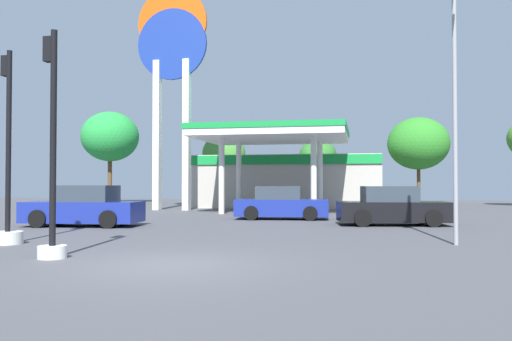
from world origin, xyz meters
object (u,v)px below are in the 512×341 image
object	(u,v)px
tree_3	(418,144)
tree_2	(318,156)
station_pole_sign	(172,65)
car_2	(84,208)
car_1	(281,204)
traffic_signal_1	(8,194)
corner_streetlamp	(456,83)
car_0	(392,208)
traffic_signal_0	(52,177)
tree_1	(224,154)
tree_0	(110,137)

from	to	relation	value
tree_3	tree_2	bearing A→B (deg)	168.66
station_pole_sign	car_2	distance (m)	15.24
car_1	tree_2	distance (m)	17.88
tree_3	traffic_signal_1	bearing A→B (deg)	-116.09
station_pole_sign	corner_streetlamp	xyz separation A→B (m)	(14.18, -16.77, -4.72)
car_0	traffic_signal_1	size ratio (longest dim) A/B	0.85
station_pole_sign	car_0	world-z (taller)	station_pole_sign
car_2	traffic_signal_0	size ratio (longest dim) A/B	0.90
station_pole_sign	car_2	size ratio (longest dim) A/B	3.06
tree_3	corner_streetlamp	size ratio (longest dim) A/B	0.89
station_pole_sign	traffic_signal_1	bearing A→B (deg)	-83.39
car_0	corner_streetlamp	xyz separation A→B (m)	(1.31, -6.91, 3.64)
car_2	tree_2	bearing A→B (deg)	72.81
traffic_signal_0	tree_1	distance (m)	30.54
traffic_signal_0	corner_streetlamp	size ratio (longest dim) A/B	0.70
station_pole_sign	tree_3	distance (m)	18.60
car_0	car_1	distance (m)	5.53
car_1	tree_3	xyz separation A→B (m)	(7.68, 16.11, 3.88)
car_0	car_1	size ratio (longest dim) A/B	1.03
tree_3	car_0	bearing A→B (deg)	-98.57
tree_0	corner_streetlamp	size ratio (longest dim) A/B	1.06
traffic_signal_1	car_1	bearing A→B (deg)	63.06
traffic_signal_0	tree_3	distance (m)	31.91
car_2	station_pole_sign	bearing A→B (deg)	94.95
car_2	corner_streetlamp	xyz separation A→B (m)	(13.08, -4.07, 3.63)
traffic_signal_0	tree_0	xyz separation A→B (m)	(-14.12, 30.97, 3.79)
corner_streetlamp	tree_3	bearing A→B (deg)	86.62
traffic_signal_0	traffic_signal_1	xyz separation A→B (m)	(-2.79, 2.29, -0.44)
tree_3	tree_1	bearing A→B (deg)	178.92
traffic_signal_0	tree_0	size ratio (longest dim) A/B	0.66
car_2	tree_2	world-z (taller)	tree_2
tree_0	car_1	bearing A→B (deg)	-44.99
tree_2	corner_streetlamp	world-z (taller)	corner_streetlamp
tree_1	traffic_signal_0	bearing A→B (deg)	-82.42
car_2	tree_3	size ratio (longest dim) A/B	0.70
car_0	traffic_signal_1	xyz separation A→B (m)	(-10.70, -8.84, 0.66)
car_0	tree_3	size ratio (longest dim) A/B	0.70
car_1	tree_2	world-z (taller)	tree_2
tree_0	tree_2	bearing A→B (deg)	1.43
tree_1	tree_2	distance (m)	7.42
tree_3	car_2	bearing A→B (deg)	-124.03
station_pole_sign	tree_1	distance (m)	10.54
traffic_signal_1	station_pole_sign	bearing A→B (deg)	96.61
corner_streetlamp	station_pole_sign	bearing A→B (deg)	130.21
car_1	traffic_signal_1	world-z (taller)	traffic_signal_1
traffic_signal_0	tree_0	bearing A→B (deg)	114.50
car_0	tree_1	world-z (taller)	tree_1
car_0	traffic_signal_1	world-z (taller)	traffic_signal_1
car_2	traffic_signal_0	bearing A→B (deg)	-65.10
traffic_signal_1	tree_1	xyz separation A→B (m)	(-1.23, 27.90, 2.65)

